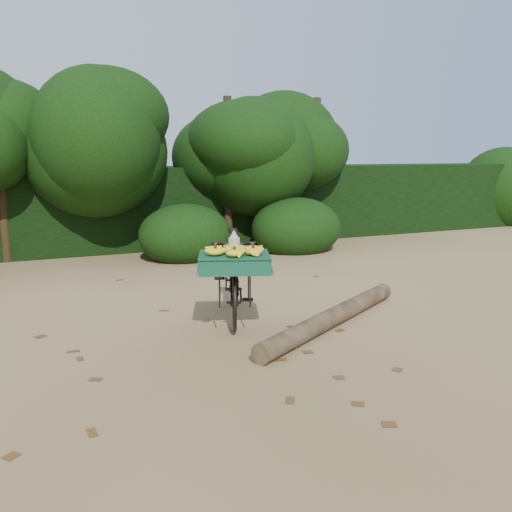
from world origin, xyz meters
name	(u,v)px	position (x,y,z in m)	size (l,w,h in m)	color
ground	(165,333)	(0.00, 0.00, 0.00)	(80.00, 80.00, 0.00)	tan
vendor_bicycle	(233,274)	(0.96, 0.22, 0.59)	(1.28, 2.00, 1.15)	black
fallen_log	(333,317)	(1.99, -0.56, 0.11)	(0.23, 0.23, 3.15)	brown
hedge_backdrop	(94,209)	(0.00, 6.30, 0.90)	(26.00, 1.80, 1.80)	black
tree_row	(62,159)	(-0.65, 5.50, 2.00)	(14.50, 2.00, 4.00)	black
bush_clumps	(135,240)	(0.50, 4.30, 0.45)	(8.80, 1.70, 0.90)	black
leaf_litter	(153,317)	(0.00, 0.65, 0.01)	(7.00, 7.30, 0.01)	#533716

